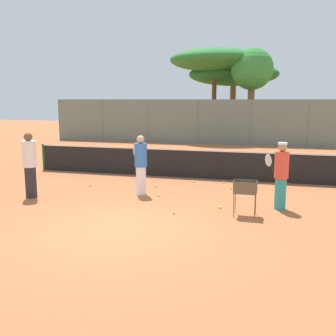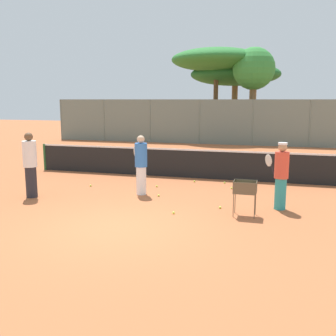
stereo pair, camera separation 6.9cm
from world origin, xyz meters
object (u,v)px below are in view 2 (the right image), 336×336
at_px(player_red_cap, 30,164).
at_px(ball_cart, 245,190).
at_px(player_white_outfit, 281,175).
at_px(player_yellow_shirt, 141,164).
at_px(tennis_net, 182,163).

bearing_deg(player_red_cap, ball_cart, -119.08).
height_order(player_white_outfit, player_yellow_shirt, player_yellow_shirt).
relative_size(player_red_cap, ball_cart, 2.17).
height_order(player_white_outfit, ball_cart, player_white_outfit).
height_order(tennis_net, player_red_cap, player_red_cap).
xyz_separation_m(tennis_net, ball_cart, (2.66, -4.30, 0.10)).
bearing_deg(tennis_net, player_red_cap, -130.85).
relative_size(tennis_net, player_white_outfit, 6.66).
bearing_deg(player_red_cap, tennis_net, -68.29).
bearing_deg(ball_cart, player_yellow_shirt, 156.50).
xyz_separation_m(tennis_net, player_red_cap, (-3.57, -4.13, 0.43)).
bearing_deg(ball_cart, tennis_net, 121.76).
bearing_deg(ball_cart, player_red_cap, 178.36).
distance_m(tennis_net, player_red_cap, 5.47).
distance_m(tennis_net, player_yellow_shirt, 2.98).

